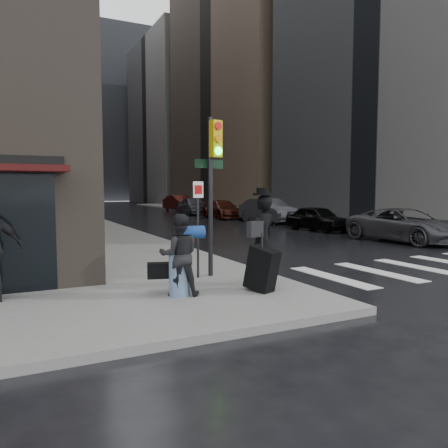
{
  "coord_description": "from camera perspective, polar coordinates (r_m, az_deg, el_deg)",
  "views": [
    {
      "loc": [
        -3.85,
        -7.68,
        2.27
      ],
      "look_at": [
        1.4,
        3.0,
        1.3
      ],
      "focal_mm": 35.0,
      "sensor_mm": 36.0,
      "label": 1
    }
  ],
  "objects": [
    {
      "name": "ground",
      "position": [
        8.88,
        0.42,
        -10.14
      ],
      "size": [
        140.0,
        140.0,
        0.0
      ],
      "primitive_type": "plane",
      "color": "black",
      "rests_on": "ground"
    },
    {
      "name": "sidewalk_left",
      "position": [
        34.96,
        -19.85,
        0.77
      ],
      "size": [
        4.0,
        50.0,
        0.15
      ],
      "primitive_type": "cube",
      "color": "slate",
      "rests_on": "ground"
    },
    {
      "name": "sidewalk_right",
      "position": [
        38.84,
        0.36,
        1.41
      ],
      "size": [
        3.0,
        50.0,
        0.15
      ],
      "primitive_type": "cube",
      "color": "slate",
      "rests_on": "ground"
    },
    {
      "name": "crosswalk",
      "position": [
        14.47,
        26.14,
        -4.83
      ],
      "size": [
        8.5,
        3.0,
        0.01
      ],
      "color": "silver",
      "rests_on": "ground"
    },
    {
      "name": "bldg_right_mid",
      "position": [
        54.7,
        9.01,
        22.4
      ],
      "size": [
        22.0,
        22.0,
        38.0
      ],
      "primitive_type": "cube",
      "color": "#80664F",
      "rests_on": "ground"
    },
    {
      "name": "bldg_right_far",
      "position": [
        72.86,
        -1.81,
        12.71
      ],
      "size": [
        22.0,
        20.0,
        25.0
      ],
      "primitive_type": "cube",
      "color": "gray",
      "rests_on": "ground"
    },
    {
      "name": "bldg_distant",
      "position": [
        87.33,
        -19.98,
        13.41
      ],
      "size": [
        40.0,
        12.0,
        32.0
      ],
      "primitive_type": "cube",
      "color": "gray",
      "rests_on": "ground"
    },
    {
      "name": "man_overcoat",
      "position": [
        9.56,
        4.97,
        -2.6
      ],
      "size": [
        1.1,
        1.41,
        2.17
      ],
      "rotation": [
        0.0,
        0.0,
        3.51
      ],
      "color": "black",
      "rests_on": "ground"
    },
    {
      "name": "man_jeans",
      "position": [
        8.66,
        -5.92,
        -4.02
      ],
      "size": [
        1.14,
        0.85,
        1.63
      ],
      "rotation": [
        0.0,
        0.0,
        2.87
      ],
      "color": "black",
      "rests_on": "ground"
    },
    {
      "name": "traffic_light",
      "position": [
        10.44,
        -1.64,
        6.5
      ],
      "size": [
        0.93,
        0.54,
        3.8
      ],
      "rotation": [
        0.0,
        0.0,
        0.24
      ],
      "color": "black",
      "rests_on": "ground"
    },
    {
      "name": "fire_hydrant",
      "position": [
        14.78,
        -4.6,
        -2.45
      ],
      "size": [
        0.38,
        0.29,
        0.66
      ],
      "rotation": [
        0.0,
        0.0,
        0.24
      ],
      "color": "#B3290B",
      "rests_on": "ground"
    },
    {
      "name": "parked_car_0",
      "position": [
        20.12,
        22.63,
        -0.14
      ],
      "size": [
        2.63,
        5.25,
        1.43
      ],
      "primitive_type": "imported",
      "rotation": [
        0.0,
        0.0,
        0.05
      ],
      "color": "#403F44",
      "rests_on": "ground"
    },
    {
      "name": "parked_car_1",
      "position": [
        24.0,
        12.17,
        0.73
      ],
      "size": [
        1.95,
        4.08,
        1.35
      ],
      "primitive_type": "imported",
      "rotation": [
        0.0,
        0.0,
        0.09
      ],
      "color": "black",
      "rests_on": "ground"
    },
    {
      "name": "parked_car_2",
      "position": [
        28.75,
        5.8,
        1.73
      ],
      "size": [
        1.83,
        4.99,
        1.63
      ],
      "primitive_type": "imported",
      "rotation": [
        0.0,
        0.0,
        0.02
      ],
      "color": "#3F3F44",
      "rests_on": "ground"
    },
    {
      "name": "parked_car_3",
      "position": [
        33.34,
        -0.21,
        1.93
      ],
      "size": [
        2.11,
        4.82,
        1.38
      ],
      "primitive_type": "imported",
      "rotation": [
        0.0,
        0.0,
        -0.04
      ],
      "color": "#3C130C",
      "rests_on": "ground"
    },
    {
      "name": "parked_car_4",
      "position": [
        38.37,
        -4.06,
        2.4
      ],
      "size": [
        2.2,
        4.7,
        1.55
      ],
      "primitive_type": "imported",
      "rotation": [
        0.0,
        0.0,
        -0.08
      ],
      "color": "#45444A",
      "rests_on": "ground"
    },
    {
      "name": "parked_car_5",
      "position": [
        43.88,
        -5.77,
        2.7
      ],
      "size": [
        2.18,
        5.0,
        1.6
      ],
      "primitive_type": "imported",
      "rotation": [
        0.0,
        0.0,
        0.1
      ],
      "color": "#3D0E0C",
      "rests_on": "ground"
    }
  ]
}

